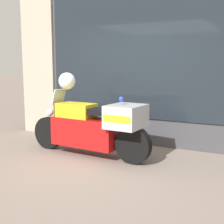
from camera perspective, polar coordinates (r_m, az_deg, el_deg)
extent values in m
plane|color=gray|center=(5.03, -4.44, -10.28)|extent=(60.00, 60.00, 0.00)
cube|color=#424247|center=(6.56, 4.75, 12.32)|extent=(5.80, 0.40, 4.10)
cube|color=#B2A893|center=(7.85, -12.31, 11.55)|extent=(0.90, 0.55, 4.10)
cube|color=#1E262D|center=(6.21, 7.60, 12.94)|extent=(4.67, 0.02, 3.10)
cube|color=slate|center=(6.56, 7.61, -3.33)|extent=(4.45, 0.30, 0.55)
cube|color=silver|center=(6.57, 8.18, 4.68)|extent=(4.45, 0.02, 1.31)
cube|color=beige|center=(6.42, 7.89, 10.38)|extent=(4.45, 0.30, 0.02)
cube|color=black|center=(7.10, -4.32, 10.59)|extent=(0.18, 0.04, 0.06)
cube|color=#B7B2A8|center=(6.61, 3.56, 10.74)|extent=(0.18, 0.04, 0.06)
cube|color=#C68E19|center=(6.27, 12.48, 10.67)|extent=(0.18, 0.04, 0.06)
cube|color=red|center=(6.84, -0.71, 0.72)|extent=(0.19, 0.03, 0.27)
cube|color=#2D8E42|center=(6.16, 16.59, -0.53)|extent=(0.19, 0.04, 0.27)
cylinder|color=black|center=(6.24, -11.46, -3.72)|extent=(0.63, 0.18, 0.62)
cylinder|color=black|center=(5.20, 3.90, -6.06)|extent=(0.63, 0.18, 0.62)
cube|color=#B71414|center=(5.67, -4.89, -3.64)|extent=(1.28, 0.52, 0.51)
cube|color=yellow|center=(5.71, -6.52, 0.18)|extent=(0.71, 0.44, 0.28)
cube|color=black|center=(5.43, -2.50, 0.11)|extent=(0.75, 0.38, 0.10)
cube|color=#B7B7BC|center=(5.16, 2.60, -0.79)|extent=(0.59, 0.67, 0.38)
cube|color=yellow|center=(5.16, 2.60, -0.79)|extent=(0.54, 0.68, 0.11)
cube|color=#B2BCC6|center=(5.94, -9.72, 2.81)|extent=(0.13, 0.31, 0.28)
sphere|color=white|center=(6.13, -11.26, -0.07)|extent=(0.14, 0.14, 0.14)
sphere|color=blue|center=(5.17, 1.72, 2.36)|extent=(0.09, 0.09, 0.09)
sphere|color=white|center=(5.79, -8.24, 5.63)|extent=(0.31, 0.31, 0.31)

